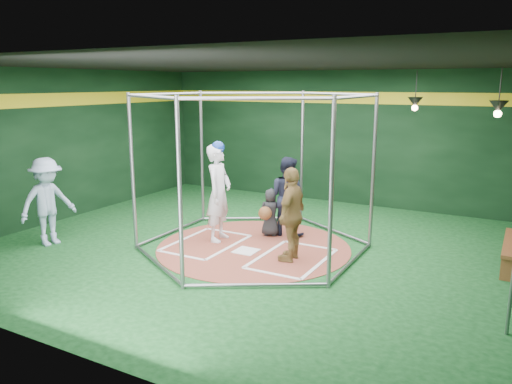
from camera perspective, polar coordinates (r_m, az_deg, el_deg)
The scene contains 13 objects.
room_shell at distance 9.48m, azimuth -0.27°, elevation 3.76°, with size 10.10×9.10×3.53m.
clay_disc at distance 9.89m, azimuth -0.28°, elevation -6.31°, with size 3.80×3.80×0.01m, color brown.
home_plate at distance 9.64m, azimuth -1.15°, elevation -6.75°, with size 0.43×0.43×0.01m, color white.
batter_box_left at distance 10.16m, azimuth -5.69°, elevation -5.80°, with size 1.17×1.77×0.01m.
batter_box_right at distance 9.27m, azimuth 4.15°, elevation -7.57°, with size 1.17×1.77×0.01m.
batting_cage at distance 9.52m, azimuth -0.29°, elevation 2.24°, with size 4.05×4.67×3.00m.
pendant_lamp_near at distance 12.03m, azimuth 17.72°, elevation 9.73°, with size 0.34×0.34×0.90m.
pendant_lamp_far at distance 10.22m, azimuth 25.96°, elevation 8.72°, with size 0.34×0.34×0.90m.
batter_figure at distance 10.10m, azimuth -4.28°, elevation 0.02°, with size 0.57×0.78×2.04m.
visitor_leopard at distance 8.98m, azimuth 4.11°, elevation -2.54°, with size 1.00×0.42×1.71m, color tan.
catcher_figure at distance 10.46m, azimuth 1.61°, elevation -2.34°, with size 0.56×0.61×1.00m.
umpire at distance 10.48m, azimuth 3.53°, elevation -0.48°, with size 0.81×0.63×1.67m, color black.
bystander_blue at distance 10.67m, azimuth -22.73°, elevation -1.03°, with size 1.13×0.65×1.75m, color #9FB4D2.
Camera 1 is at (4.54, -8.20, 3.17)m, focal length 35.00 mm.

